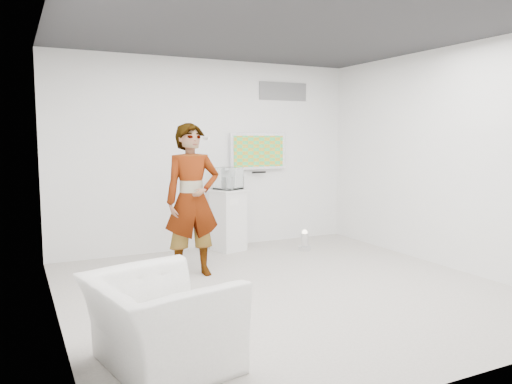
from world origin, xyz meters
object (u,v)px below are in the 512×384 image
tv (258,151)px  floor_uplight (305,241)px  armchair (160,322)px  person (192,200)px  pedestal (228,220)px

tv → floor_uplight: (0.41, -0.84, -1.39)m
floor_uplight → armchair: bearing=-137.0°
tv → person: 2.23m
tv → person: size_ratio=0.51×
person → pedestal: bearing=51.2°
pedestal → armchair: bearing=-120.7°
person → floor_uplight: (2.05, 0.57, -0.83)m
tv → armchair: size_ratio=0.90×
tv → floor_uplight: bearing=-63.7°
tv → person: (-1.63, -1.41, -0.57)m
floor_uplight → person: bearing=-164.5°
armchair → pedestal: pedestal is taller
armchair → pedestal: (2.06, 3.47, 0.12)m
tv → armchair: (-2.71, -3.76, -1.19)m
person → armchair: 2.66m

